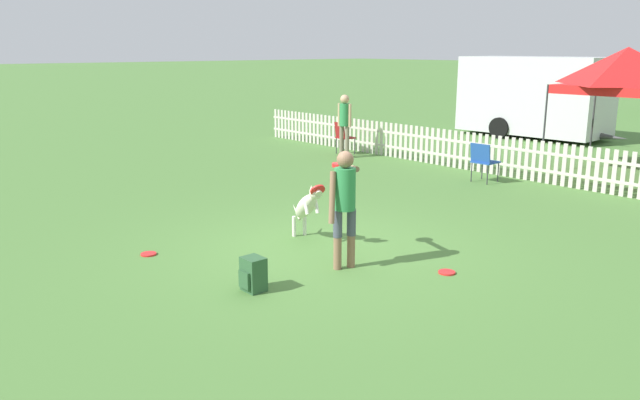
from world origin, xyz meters
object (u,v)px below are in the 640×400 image
at_px(handler_person, 344,196).
at_px(folding_chair_center, 483,159).
at_px(backpack_on_grass, 253,274).
at_px(equipment_trailer, 534,95).
at_px(frisbee_near_handler, 149,254).
at_px(canopy_tent_secondary, 626,70).
at_px(folding_chair_blue_left, 343,135).
at_px(leaping_dog, 307,205).
at_px(frisbee_near_dog, 447,272).
at_px(spectator_standing, 345,120).

distance_m(handler_person, folding_chair_center, 6.33).
bearing_deg(backpack_on_grass, equipment_trailer, 108.59).
xyz_separation_m(frisbee_near_handler, canopy_tent_secondary, (1.68, 11.03, 2.35)).
distance_m(folding_chair_blue_left, equipment_trailer, 7.25).
distance_m(leaping_dog, folding_chair_blue_left, 8.05).
bearing_deg(leaping_dog, frisbee_near_dog, 119.59).
bearing_deg(backpack_on_grass, folding_chair_blue_left, 130.52).
distance_m(frisbee_near_handler, folding_chair_blue_left, 9.19).
xyz_separation_m(handler_person, spectator_standing, (-6.24, 5.92, 0.03)).
bearing_deg(folding_chair_center, equipment_trailer, -67.49).
xyz_separation_m(folding_chair_blue_left, folding_chair_center, (4.72, -0.27, -0.01)).
bearing_deg(spectator_standing, handler_person, 123.32).
bearing_deg(backpack_on_grass, handler_person, 85.31).
bearing_deg(canopy_tent_secondary, folding_chair_blue_left, -153.85).
bearing_deg(folding_chair_center, frisbee_near_dog, 119.71).
bearing_deg(leaping_dog, equipment_trailer, -145.78).
xyz_separation_m(handler_person, backpack_on_grass, (-0.11, -1.40, -0.77)).
xyz_separation_m(folding_chair_center, equipment_trailer, (-3.11, 7.29, 0.84)).
relative_size(leaping_dog, folding_chair_blue_left, 1.22).
relative_size(handler_person, spectator_standing, 0.94).
relative_size(handler_person, frisbee_near_handler, 7.15).
height_order(folding_chair_blue_left, spectator_standing, spectator_standing).
relative_size(folding_chair_blue_left, folding_chair_center, 1.02).
xyz_separation_m(frisbee_near_dog, folding_chair_blue_left, (-7.73, 5.42, 0.52)).
xyz_separation_m(frisbee_near_dog, equipment_trailer, (-6.12, 12.44, 1.35)).
distance_m(frisbee_near_dog, backpack_on_grass, 2.54).
distance_m(leaping_dog, frisbee_near_handler, 2.40).
bearing_deg(backpack_on_grass, frisbee_near_handler, -170.71).
relative_size(folding_chair_blue_left, spectator_standing, 0.53).
xyz_separation_m(handler_person, equipment_trailer, (-5.05, 13.29, 0.38)).
bearing_deg(leaping_dog, folding_chair_center, -154.79).
height_order(leaping_dog, folding_chair_blue_left, leaping_dog).
relative_size(frisbee_near_handler, backpack_on_grass, 0.53).
distance_m(folding_chair_center, canopy_tent_secondary, 4.03).
relative_size(folding_chair_blue_left, canopy_tent_secondary, 0.31).
relative_size(frisbee_near_dog, folding_chair_center, 0.26).
distance_m(canopy_tent_secondary, spectator_standing, 6.78).
distance_m(leaping_dog, canopy_tent_secondary, 9.13).
height_order(handler_person, leaping_dog, handler_person).
bearing_deg(handler_person, backpack_on_grass, -167.10).
bearing_deg(handler_person, frisbee_near_handler, 145.89).
bearing_deg(frisbee_near_dog, frisbee_near_handler, -141.56).
bearing_deg(canopy_tent_secondary, equipment_trailer, 138.60).
height_order(folding_chair_center, equipment_trailer, equipment_trailer).
bearing_deg(equipment_trailer, spectator_standing, -101.23).
bearing_deg(folding_chair_center, leaping_dog, 97.04).
relative_size(handler_person, leaping_dog, 1.46).
bearing_deg(handler_person, spectator_standing, 64.10).
height_order(handler_person, frisbee_near_handler, handler_person).
height_order(handler_person, folding_chair_center, handler_person).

